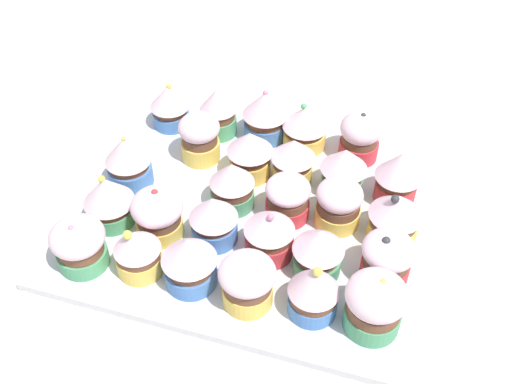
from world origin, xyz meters
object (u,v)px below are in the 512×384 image
at_px(cupcake_3, 247,281).
at_px(cupcake_16, 395,218).
at_px(cupcake_19, 293,159).
at_px(cupcake_21, 398,175).
at_px(cupcake_7, 158,213).
at_px(cupcake_20, 344,170).
at_px(cupcake_15, 339,203).
at_px(cupcake_22, 170,105).
at_px(cupcake_14, 288,197).
at_px(cupcake_5, 375,304).
at_px(cupcake_2, 189,261).
at_px(cupcake_25, 305,126).
at_px(cupcake_0, 79,244).
at_px(cupcake_8, 214,218).
at_px(cupcake_13, 232,185).
at_px(cupcake_9, 269,233).
at_px(cupcake_23, 218,111).
at_px(baking_tray, 256,212).
at_px(cupcake_12, 128,160).
at_px(cupcake_10, 318,251).
at_px(cupcake_1, 138,251).
at_px(cupcake_26, 360,136).
at_px(cupcake_17, 200,137).
at_px(cupcake_24, 265,114).
at_px(cupcake_18, 250,153).
at_px(cupcake_11, 387,258).
at_px(cupcake_4, 314,289).

distance_m(cupcake_3, cupcake_16, 0.20).
distance_m(cupcake_19, cupcake_21, 0.14).
distance_m(cupcake_7, cupcake_20, 0.24).
xyz_separation_m(cupcake_15, cupcake_22, (-0.28, 0.13, 0.00)).
xyz_separation_m(cupcake_14, cupcake_19, (-0.01, 0.07, 0.00)).
relative_size(cupcake_5, cupcake_22, 1.10).
relative_size(cupcake_2, cupcake_3, 1.08).
xyz_separation_m(cupcake_3, cupcake_25, (-0.00, 0.28, -0.00)).
relative_size(cupcake_0, cupcake_8, 0.99).
relative_size(cupcake_2, cupcake_13, 1.04).
distance_m(cupcake_9, cupcake_23, 0.24).
distance_m(baking_tray, cupcake_12, 0.18).
height_order(cupcake_10, cupcake_22, cupcake_22).
height_order(cupcake_1, cupcake_22, cupcake_22).
relative_size(cupcake_19, cupcake_21, 0.87).
bearing_deg(cupcake_26, cupcake_12, -153.59).
relative_size(cupcake_0, cupcake_3, 1.03).
height_order(cupcake_9, cupcake_19, cupcake_9).
distance_m(cupcake_9, cupcake_10, 0.06).
height_order(cupcake_17, cupcake_20, same).
distance_m(cupcake_5, cupcake_7, 0.28).
relative_size(cupcake_2, cupcake_22, 1.02).
distance_m(cupcake_1, cupcake_12, 0.15).
relative_size(cupcake_10, cupcake_26, 0.94).
xyz_separation_m(cupcake_1, cupcake_24, (0.07, 0.28, 0.01)).
distance_m(cupcake_9, cupcake_18, 0.14).
bearing_deg(cupcake_14, cupcake_19, 98.75).
height_order(cupcake_8, cupcake_12, cupcake_12).
bearing_deg(cupcake_2, baking_tray, 74.15).
height_order(cupcake_20, cupcake_25, same).
bearing_deg(cupcake_22, cupcake_17, -40.20).
xyz_separation_m(cupcake_2, cupcake_16, (0.21, 0.13, 0.00)).
distance_m(baking_tray, cupcake_21, 0.19).
relative_size(cupcake_12, cupcake_22, 1.11).
distance_m(cupcake_2, cupcake_18, 0.19).
height_order(cupcake_0, cupcake_23, cupcake_23).
relative_size(cupcake_2, cupcake_10, 1.03).
xyz_separation_m(cupcake_11, cupcake_12, (-0.35, 0.06, 0.00)).
height_order(cupcake_1, cupcake_23, cupcake_23).
height_order(cupcake_21, cupcake_22, cupcake_21).
relative_size(cupcake_0, cupcake_25, 0.97).
distance_m(cupcake_4, cupcake_21, 0.21).
distance_m(cupcake_5, cupcake_12, 0.37).
height_order(cupcake_11, cupcake_25, cupcake_25).
bearing_deg(cupcake_4, cupcake_9, 135.99).
xyz_separation_m(cupcake_5, cupcake_10, (-0.07, 0.06, -0.00)).
bearing_deg(cupcake_26, cupcake_0, -134.22).
relative_size(cupcake_4, cupcake_11, 1.14).
relative_size(cupcake_17, cupcake_20, 1.00).
bearing_deg(cupcake_14, cupcake_21, 28.79).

